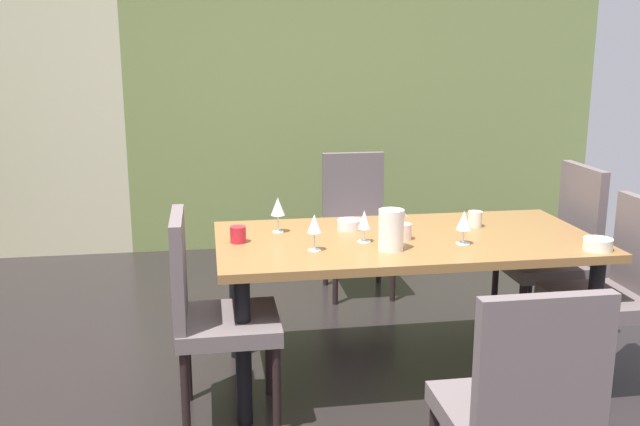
% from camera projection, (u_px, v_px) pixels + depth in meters
% --- Properties ---
extents(garden_window_panel, '(3.86, 0.10, 2.58)m').
position_uv_depth(garden_window_panel, '(368.00, 88.00, 5.79)').
color(garden_window_panel, olive).
rests_on(garden_window_panel, ground_plane).
extents(dining_table, '(1.83, 0.91, 0.72)m').
position_uv_depth(dining_table, '(405.00, 253.00, 3.47)').
color(dining_table, olive).
rests_on(dining_table, ground_plane).
extents(chair_head_near, '(0.44, 0.44, 0.94)m').
position_uv_depth(chair_head_near, '(522.00, 407.00, 2.24)').
color(chair_head_near, '#625555').
rests_on(chair_head_near, ground_plane).
extents(chair_right_far, '(0.44, 0.44, 1.00)m').
position_uv_depth(chair_right_far, '(559.00, 248.00, 3.92)').
color(chair_right_far, '#625555').
rests_on(chair_right_far, ground_plane).
extents(chair_left_near, '(0.45, 0.44, 0.94)m').
position_uv_depth(chair_left_near, '(209.00, 308.00, 3.08)').
color(chair_left_near, '#625555').
rests_on(chair_left_near, ground_plane).
extents(chair_head_far, '(0.44, 0.45, 0.92)m').
position_uv_depth(chair_head_far, '(356.00, 215.00, 4.77)').
color(chair_head_far, '#625555').
rests_on(chair_head_far, ground_plane).
extents(chair_right_near, '(0.44, 0.44, 0.93)m').
position_uv_depth(chair_right_near, '(616.00, 285.00, 3.37)').
color(chair_right_near, '#625555').
rests_on(chair_right_near, ground_plane).
extents(wine_glass_left, '(0.07, 0.07, 0.16)m').
position_uv_depth(wine_glass_left, '(464.00, 221.00, 3.31)').
color(wine_glass_left, silver).
rests_on(wine_glass_left, dining_table).
extents(wine_glass_front, '(0.07, 0.07, 0.15)m').
position_uv_depth(wine_glass_front, '(364.00, 221.00, 3.34)').
color(wine_glass_front, silver).
rests_on(wine_glass_front, dining_table).
extents(wine_glass_center, '(0.07, 0.07, 0.18)m').
position_uv_depth(wine_glass_center, '(278.00, 207.00, 3.51)').
color(wine_glass_center, silver).
rests_on(wine_glass_center, dining_table).
extents(wine_glass_right, '(0.07, 0.07, 0.17)m').
position_uv_depth(wine_glass_right, '(314.00, 225.00, 3.20)').
color(wine_glass_right, silver).
rests_on(wine_glass_right, dining_table).
extents(serving_bowl_near_shelf, '(0.13, 0.13, 0.05)m').
position_uv_depth(serving_bowl_near_shelf, '(350.00, 224.00, 3.59)').
color(serving_bowl_near_shelf, silver).
rests_on(serving_bowl_near_shelf, dining_table).
extents(serving_bowl_east, '(0.13, 0.13, 0.05)m').
position_uv_depth(serving_bowl_east, '(598.00, 244.00, 3.23)').
color(serving_bowl_east, white).
rests_on(serving_bowl_east, dining_table).
extents(cup_rear, '(0.07, 0.07, 0.08)m').
position_uv_depth(cup_rear, '(475.00, 219.00, 3.64)').
color(cup_rear, beige).
rests_on(cup_rear, dining_table).
extents(cup_west, '(0.08, 0.08, 0.08)m').
position_uv_depth(cup_west, '(238.00, 235.00, 3.35)').
color(cup_west, red).
rests_on(cup_west, dining_table).
extents(cup_corner, '(0.08, 0.08, 0.08)m').
position_uv_depth(cup_corner, '(403.00, 232.00, 3.40)').
color(cup_corner, beige).
rests_on(cup_corner, dining_table).
extents(pitcher_near_window, '(0.13, 0.12, 0.19)m').
position_uv_depth(pitcher_near_window, '(391.00, 230.00, 3.21)').
color(pitcher_near_window, white).
rests_on(pitcher_near_window, dining_table).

